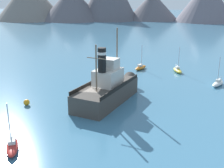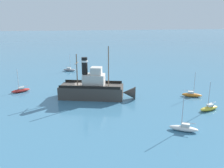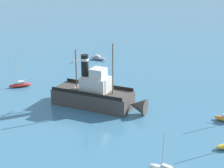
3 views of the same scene
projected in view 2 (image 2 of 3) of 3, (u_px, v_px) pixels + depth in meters
The scene contains 8 objects.
ground_plane at pixel (82, 95), 47.10m from camera, with size 600.00×600.00×0.00m, color teal.
old_tugboat at pixel (95, 89), 45.23m from camera, with size 8.00×14.72×9.90m.
sailboat_red at pixel (21, 90), 49.07m from camera, with size 2.55×3.92×4.90m.
sailboat_yellow at pixel (209, 108), 39.21m from camera, with size 1.98×3.95×4.90m.
sailboat_grey at pixel (69, 70), 69.28m from camera, with size 2.74×3.88×4.90m.
sailboat_orange at pixel (192, 95), 46.21m from camera, with size 2.73×3.88×4.90m.
sailboat_white at pixel (184, 128), 31.94m from camera, with size 2.96×3.80×4.90m.
mooring_buoy at pixel (74, 83), 54.91m from camera, with size 0.83×0.83×0.83m, color orange.
Camera 2 is at (45.05, -4.39, 14.53)m, focal length 38.00 mm.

